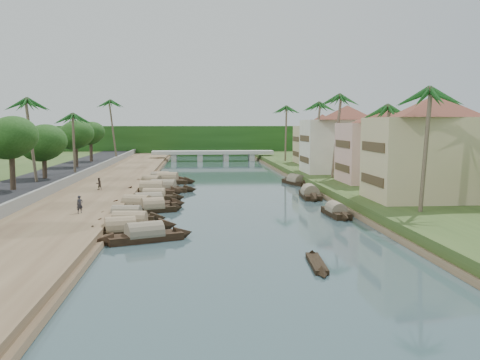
{
  "coord_description": "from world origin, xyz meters",
  "views": [
    {
      "loc": [
        -4.05,
        -52.07,
        8.58
      ],
      "look_at": [
        1.18,
        10.34,
        2.0
      ],
      "focal_mm": 40.0,
      "sensor_mm": 36.0,
      "label": 1
    }
  ],
  "objects": [
    {
      "name": "sampan_10",
      "position": [
        -10.12,
        22.67,
        0.41
      ],
      "size": [
        7.27,
        4.77,
        2.06
      ],
      "rotation": [
        0.0,
        0.0,
        -0.48
      ],
      "color": "black",
      "rests_on": "ground"
    },
    {
      "name": "tree_2",
      "position": [
        -24.0,
        7.93,
        6.98
      ],
      "size": [
        5.19,
        5.19,
        7.81
      ],
      "color": "#4C382B",
      "rests_on": "ground"
    },
    {
      "name": "palm_7",
      "position": [
        14.0,
        54.01,
        11.69
      ],
      "size": [
        3.2,
        3.2,
        12.3
      ],
      "color": "#6F5D4A",
      "rests_on": "ground"
    },
    {
      "name": "palm_0",
      "position": [
        15.0,
        -8.85,
        11.15
      ],
      "size": [
        3.2,
        3.2,
        11.75
      ],
      "color": "#6F5D4A",
      "rests_on": "ground"
    },
    {
      "name": "tree_4",
      "position": [
        -24.0,
        39.43,
        6.68
      ],
      "size": [
        5.46,
        5.46,
        7.6
      ],
      "color": "#4C382B",
      "rests_on": "ground"
    },
    {
      "name": "left_bank",
      "position": [
        -16.0,
        20.0,
        0.4
      ],
      "size": [
        10.0,
        180.0,
        0.8
      ],
      "primitive_type": "cube",
      "color": "brown",
      "rests_on": "ground"
    },
    {
      "name": "sampan_1",
      "position": [
        -9.9,
        -10.69,
        0.41
      ],
      "size": [
        6.98,
        3.07,
        2.05
      ],
      "rotation": [
        0.0,
        0.0,
        0.23
      ],
      "color": "black",
      "rests_on": "ground"
    },
    {
      "name": "sampan_3",
      "position": [
        -10.17,
        -4.63,
        0.41
      ],
      "size": [
        7.43,
        2.62,
        1.99
      ],
      "rotation": [
        0.0,
        0.0,
        -0.16
      ],
      "color": "black",
      "rests_on": "ground"
    },
    {
      "name": "tree_6",
      "position": [
        24.0,
        30.24,
        6.28
      ],
      "size": [
        4.25,
        4.25,
        6.94
      ],
      "color": "#4C382B",
      "rests_on": "ground"
    },
    {
      "name": "person_near",
      "position": [
        -14.17,
        -4.87,
        1.58
      ],
      "size": [
        0.68,
        0.63,
        1.56
      ],
      "primitive_type": "imported",
      "rotation": [
        0.0,
        0.0,
        0.61
      ],
      "color": "#24242B",
      "rests_on": "left_bank"
    },
    {
      "name": "sampan_5",
      "position": [
        -8.26,
        0.03,
        0.41
      ],
      "size": [
        6.39,
        3.28,
        2.02
      ],
      "rotation": [
        0.0,
        0.0,
        0.3
      ],
      "color": "black",
      "rests_on": "ground"
    },
    {
      "name": "sampan_2",
      "position": [
        -9.48,
        -8.2,
        0.41
      ],
      "size": [
        8.11,
        2.27,
        2.13
      ],
      "rotation": [
        0.0,
        0.0,
        -0.08
      ],
      "color": "black",
      "rests_on": "ground"
    },
    {
      "name": "sampan_16",
      "position": [
        10.3,
        22.87,
        0.41
      ],
      "size": [
        3.92,
        8.49,
        2.07
      ],
      "rotation": [
        0.0,
        0.0,
        1.87
      ],
      "color": "black",
      "rests_on": "ground"
    },
    {
      "name": "palm_2",
      "position": [
        15.0,
        20.15,
        12.13
      ],
      "size": [
        3.2,
        3.2,
        12.76
      ],
      "color": "#6F5D4A",
      "rests_on": "ground"
    },
    {
      "name": "sampan_14",
      "position": [
        9.05,
        -3.54,
        0.4
      ],
      "size": [
        1.7,
        7.24,
        1.8
      ],
      "rotation": [
        0.0,
        0.0,
        1.62
      ],
      "color": "black",
      "rests_on": "ground"
    },
    {
      "name": "tree_3",
      "position": [
        -24.0,
        20.41,
        6.01
      ],
      "size": [
        5.45,
        5.45,
        6.91
      ],
      "color": "#4C382B",
      "rests_on": "ground"
    },
    {
      "name": "sampan_13",
      "position": [
        -9.26,
        29.84,
        0.41
      ],
      "size": [
        6.86,
        2.47,
        1.89
      ],
      "rotation": [
        0.0,
        0.0,
        0.16
      ],
      "color": "black",
      "rests_on": "ground"
    },
    {
      "name": "tree_5",
      "position": [
        -24.0,
        52.44,
        6.7
      ],
      "size": [
        4.83,
        4.83,
        7.38
      ],
      "color": "#4C382B",
      "rests_on": "ground"
    },
    {
      "name": "sampan_9",
      "position": [
        -8.15,
        16.1,
        0.42
      ],
      "size": [
        9.1,
        3.38,
        2.25
      ],
      "rotation": [
        0.0,
        0.0,
        -0.19
      ],
      "color": "black",
      "rests_on": "ground"
    },
    {
      "name": "treeline",
      "position": [
        0.0,
        100.0,
        4.0
      ],
      "size": [
        120.0,
        14.0,
        8.0
      ],
      "color": "#183C10",
      "rests_on": "ground"
    },
    {
      "name": "road",
      "position": [
        -24.5,
        20.0,
        0.7
      ],
      "size": [
        8.0,
        180.0,
        1.4
      ],
      "primitive_type": "cube",
      "color": "black",
      "rests_on": "ground"
    },
    {
      "name": "palm_8",
      "position": [
        -20.5,
        59.54,
        12.94
      ],
      "size": [
        3.2,
        3.2,
        13.39
      ],
      "color": "#6F5D4A",
      "rests_on": "ground"
    },
    {
      "name": "building_distant",
      "position": [
        19.99,
        48.0,
        5.88
      ],
      "size": [
        12.62,
        12.62,
        9.2
      ],
      "color": "tan",
      "rests_on": "right_bank"
    },
    {
      "name": "palm_6",
      "position": [
        -22.0,
        29.08,
        9.73
      ],
      "size": [
        3.2,
        3.2,
        10.07
      ],
      "color": "#6F5D4A",
      "rests_on": "ground"
    },
    {
      "name": "sampan_4",
      "position": [
        -9.94,
        1.51,
        0.42
      ],
      "size": [
        7.85,
        4.43,
        2.21
      ],
      "rotation": [
        0.0,
        0.0,
        -0.38
      ],
      "color": "black",
      "rests_on": "ground"
    },
    {
      "name": "palm_3",
      "position": [
        16.0,
        36.7,
        11.75
      ],
      "size": [
        3.2,
        3.2,
        12.36
      ],
      "color": "#6F5D4A",
      "rests_on": "ground"
    },
    {
      "name": "sampan_11",
      "position": [
        -8.12,
        25.45,
        0.42
      ],
      "size": [
        8.77,
        3.33,
        2.43
      ],
      "rotation": [
        0.0,
        0.0,
        -0.17
      ],
      "color": "black",
      "rests_on": "ground"
    },
    {
      "name": "building_mid",
      "position": [
        19.99,
        14.0,
        6.13
      ],
      "size": [
        14.11,
        14.11,
        9.7
      ],
      "color": "#D79F98",
      "rests_on": "right_bank"
    },
    {
      "name": "right_bank",
      "position": [
        19.0,
        20.0,
        0.6
      ],
      "size": [
        16.0,
        180.0,
        1.2
      ],
      "primitive_type": "cube",
      "color": "#2E451B",
      "rests_on": "ground"
    },
    {
      "name": "canoe_0",
      "position": [
        3.27,
        -20.75,
        0.1
      ],
      "size": [
        1.26,
        6.12,
        0.8
      ],
      "rotation": [
        0.0,
        0.0,
        1.49
      ],
      "color": "black",
      "rests_on": "ground"
    },
    {
      "name": "canoe_1",
      "position": [
        -9.13,
        0.08,
        0.1
      ],
      "size": [
        4.19,
        2.22,
        0.69
      ],
      "rotation": [
        0.0,
        0.0,
        0.38
      ],
      "color": "black",
      "rests_on": "ground"
    },
    {
      "name": "building_far",
      "position": [
        18.99,
        28.0,
        6.38
      ],
      "size": [
        15.59,
        15.59,
        10.2
      ],
      "color": "#EBE7CD",
      "rests_on": "right_bank"
    },
    {
      "name": "sampan_0",
      "position": [
        -7.82,
        -13.07,
        0.41
      ],
      "size": [
        7.75,
        4.34,
        2.06
      ],
      "rotation": [
        0.0,
        0.0,
        0.38
      ],
      "color": "black",
      "rests_on": "ground"
    },
    {
      "name": "bridge",
      "position": [
        0.0,
        72.0,
        1.72
      ],
      "size": [
        28.0,
        4.0,
        2.4
      ],
      "color": "#ADADA2",
      "rests_on": "ground"
    },
    {
      "name": "person_far",
      "position": [
        -15.54,
        12.21,
        1.51
      ],
      "size": [
        0.88,
        0.86,
        1.42
      ],
      "primitive_type": "imported",
      "rotation": [
        0.0,
        0.0,
        3.84
      ],
      "color": "#352C25",
      "rests_on": "left_bank"
    },
    {
      "name": "palm_5",
      "position": [
        -24.0,
        15.96,
        11.3
      ],
      "size": [
        3.2,
        3.2,
        11.68
      ],
      "color": "#6F5D4A",
      "rests_on": "ground"
    },
    {
      "name": "sampan_15",
      "position": [
        9.31,
        8.96,
        0.42
      ],
      "size": [
        2.28,
        8.44,
        2.23
      ],
      "rotation": [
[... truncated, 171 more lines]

